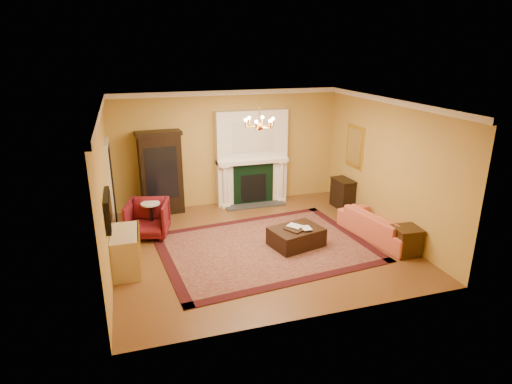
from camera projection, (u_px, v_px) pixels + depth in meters
name	position (u px, v px, depth m)	size (l,w,h in m)	color
floor	(259.00, 245.00, 9.22)	(6.00, 5.50, 0.02)	brown
ceiling	(259.00, 103.00, 8.25)	(6.00, 5.50, 0.02)	white
wall_back	(228.00, 148.00, 11.23)	(6.00, 0.02, 3.00)	#B99542
wall_front	(316.00, 230.00, 6.24)	(6.00, 0.02, 3.00)	#B99542
wall_left	(104.00, 192.00, 7.90)	(0.02, 5.50, 3.00)	#B99542
wall_right	(387.00, 166.00, 9.57)	(0.02, 5.50, 3.00)	#B99542
fireplace	(252.00, 160.00, 11.33)	(1.90, 0.70, 2.50)	white
crown_molding	(246.00, 101.00, 9.13)	(6.00, 5.50, 0.12)	white
doorway	(111.00, 187.00, 9.60)	(0.08, 1.05, 2.10)	silver
tv_panel	(108.00, 210.00, 7.42)	(0.09, 0.95, 0.58)	black
gilt_mirror	(355.00, 146.00, 10.78)	(0.06, 0.76, 1.05)	gold
chandelier	(259.00, 124.00, 8.38)	(0.63, 0.55, 0.53)	#C38235
oriental_rug	(265.00, 247.00, 9.06)	(4.28, 3.21, 0.02)	#480F1A
china_cabinet	(161.00, 175.00, 10.65)	(1.01, 0.46, 2.01)	black
wingback_armchair	(148.00, 217.00, 9.49)	(0.87, 0.82, 0.90)	maroon
pedestal_table	(151.00, 216.00, 9.58)	(0.42, 0.42, 0.75)	black
commode	(126.00, 251.00, 8.04)	(0.49, 1.04, 0.78)	#B8AE87
coral_sofa	(380.00, 221.00, 9.39)	(2.04, 0.60, 0.80)	#C8643F
end_table	(406.00, 242.00, 8.69)	(0.48, 0.48, 0.56)	#32200D
console_table	(343.00, 194.00, 11.24)	(0.38, 0.66, 0.74)	black
leather_ottoman	(296.00, 237.00, 9.07)	(1.05, 0.76, 0.39)	black
ottoman_tray	(297.00, 228.00, 8.98)	(0.46, 0.36, 0.03)	black
book_a	(292.00, 222.00, 8.88)	(0.22, 0.03, 0.30)	gray
book_b	(302.00, 223.00, 8.86)	(0.19, 0.02, 0.26)	gray
topiary_left	(226.00, 152.00, 11.01)	(0.16, 0.16, 0.42)	gray
topiary_right	(273.00, 148.00, 11.35)	(0.17, 0.17, 0.47)	gray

